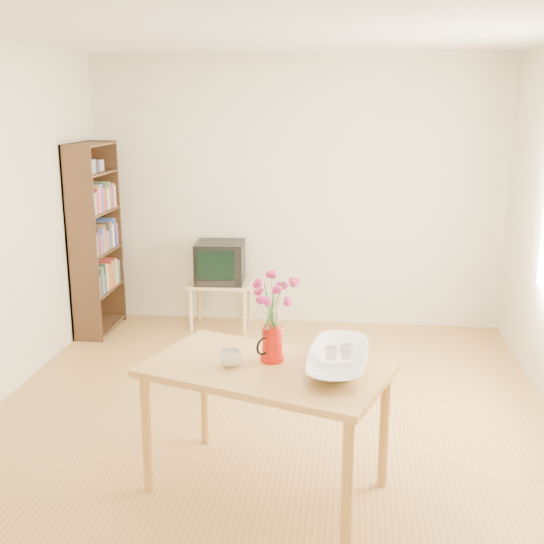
# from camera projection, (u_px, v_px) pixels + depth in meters

# --- Properties ---
(room) EXTENTS (4.50, 4.50, 4.50)m
(room) POSITION_uv_depth(u_px,v_px,m) (271.00, 238.00, 4.44)
(room) COLOR olive
(room) RESTS_ON ground
(table) EXTENTS (1.48, 1.13, 0.75)m
(table) POSITION_uv_depth(u_px,v_px,m) (266.00, 382.00, 3.78)
(table) COLOR #B17E3C
(table) RESTS_ON ground
(tv_stand) EXTENTS (0.60, 0.45, 0.46)m
(tv_stand) POSITION_uv_depth(u_px,v_px,m) (221.00, 289.00, 6.64)
(tv_stand) COLOR tan
(tv_stand) RESTS_ON ground
(bookshelf) EXTENTS (0.28, 0.70, 1.80)m
(bookshelf) POSITION_uv_depth(u_px,v_px,m) (96.00, 245.00, 6.44)
(bookshelf) COLOR black
(bookshelf) RESTS_ON ground
(pitcher) EXTENTS (0.15, 0.18, 0.20)m
(pitcher) POSITION_uv_depth(u_px,v_px,m) (272.00, 345.00, 3.82)
(pitcher) COLOR #BB140B
(pitcher) RESTS_ON table
(flowers) EXTENTS (0.23, 0.23, 0.32)m
(flowers) POSITION_uv_depth(u_px,v_px,m) (272.00, 301.00, 3.75)
(flowers) COLOR #D43280
(flowers) RESTS_ON pitcher
(mug) EXTENTS (0.12, 0.12, 0.09)m
(mug) POSITION_uv_depth(u_px,v_px,m) (231.00, 358.00, 3.75)
(mug) COLOR white
(mug) RESTS_ON table
(bowl) EXTENTS (0.53, 0.53, 0.46)m
(bowl) POSITION_uv_depth(u_px,v_px,m) (339.00, 326.00, 3.71)
(bowl) COLOR white
(bowl) RESTS_ON table
(teacup_a) EXTENTS (0.09, 0.09, 0.06)m
(teacup_a) POSITION_uv_depth(u_px,v_px,m) (331.00, 334.00, 3.72)
(teacup_a) COLOR white
(teacup_a) RESTS_ON bowl
(teacup_b) EXTENTS (0.09, 0.09, 0.07)m
(teacup_b) POSITION_uv_depth(u_px,v_px,m) (347.00, 333.00, 3.73)
(teacup_b) COLOR white
(teacup_b) RESTS_ON bowl
(television) EXTENTS (0.48, 0.45, 0.39)m
(television) POSITION_uv_depth(u_px,v_px,m) (220.00, 261.00, 6.58)
(television) COLOR black
(television) RESTS_ON tv_stand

